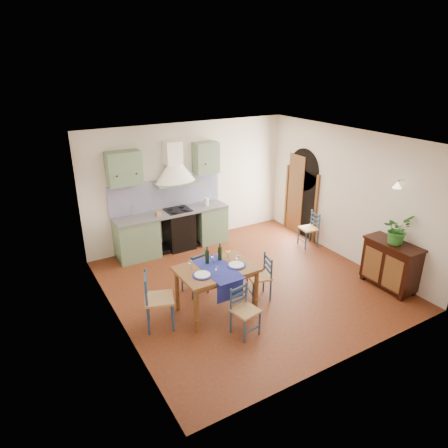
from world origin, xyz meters
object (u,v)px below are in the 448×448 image
(chair_near, at_px, (244,310))
(potted_plant, at_px, (397,229))
(dining_table, at_px, (217,273))
(sideboard, at_px, (391,263))

(chair_near, relative_size, potted_plant, 1.47)
(chair_near, bearing_deg, potted_plant, -4.30)
(dining_table, bearing_deg, potted_plant, -17.28)
(sideboard, relative_size, potted_plant, 1.92)
(dining_table, distance_m, potted_plant, 3.38)
(dining_table, bearing_deg, sideboard, -17.04)
(sideboard, bearing_deg, chair_near, 175.93)
(dining_table, relative_size, sideboard, 1.25)
(sideboard, distance_m, potted_plant, 0.70)
(dining_table, height_order, sideboard, dining_table)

